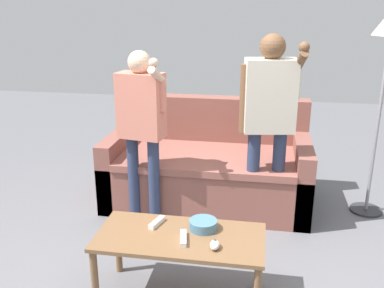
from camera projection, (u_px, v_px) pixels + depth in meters
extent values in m
cube|color=brown|center=(208.00, 179.00, 4.02)|extent=(1.83, 0.95, 0.43)
cube|color=#94584D|center=(207.00, 158.00, 3.87)|extent=(1.55, 0.83, 0.06)
cube|color=brown|center=(213.00, 121.00, 4.23)|extent=(1.83, 0.18, 0.49)
cube|color=brown|center=(121.00, 164.00, 4.12)|extent=(0.14, 0.95, 0.64)
cube|color=brown|center=(301.00, 175.00, 3.85)|extent=(0.14, 0.95, 0.64)
cube|color=brown|center=(180.00, 237.00, 2.61)|extent=(1.02, 0.49, 0.03)
cylinder|color=brown|center=(95.00, 281.00, 2.56)|extent=(0.04, 0.04, 0.42)
cylinder|color=brown|center=(118.00, 244.00, 2.95)|extent=(0.04, 0.04, 0.42)
cylinder|color=brown|center=(259.00, 257.00, 2.80)|extent=(0.04, 0.04, 0.42)
cylinder|color=teal|center=(203.00, 225.00, 2.67)|extent=(0.18, 0.18, 0.06)
ellipsoid|color=white|center=(215.00, 245.00, 2.46)|extent=(0.06, 0.09, 0.05)
cylinder|color=#4C4C51|center=(215.00, 240.00, 2.46)|extent=(0.02, 0.02, 0.01)
cylinder|color=#2D2D33|center=(366.00, 210.00, 3.87)|extent=(0.28, 0.28, 0.02)
cylinder|color=gray|center=(377.00, 128.00, 3.63)|extent=(0.03, 0.03, 1.52)
cylinder|color=#2D3856|center=(253.00, 179.00, 3.53)|extent=(0.10, 0.10, 0.82)
cylinder|color=#2D3856|center=(278.00, 179.00, 3.53)|extent=(0.10, 0.10, 0.82)
cube|color=beige|center=(270.00, 96.00, 3.31)|extent=(0.42, 0.27, 0.57)
sphere|color=brown|center=(273.00, 47.00, 3.19)|extent=(0.20, 0.20, 0.20)
cylinder|color=brown|center=(244.00, 99.00, 3.31)|extent=(0.07, 0.07, 0.54)
cylinder|color=beige|center=(296.00, 82.00, 3.27)|extent=(0.07, 0.07, 0.27)
cylinder|color=brown|center=(300.00, 61.00, 3.15)|extent=(0.11, 0.26, 0.21)
sphere|color=brown|center=(304.00, 47.00, 3.04)|extent=(0.08, 0.08, 0.08)
cylinder|color=#2D3856|center=(134.00, 179.00, 3.61)|extent=(0.09, 0.09, 0.76)
cylinder|color=#2D3856|center=(154.00, 182.00, 3.55)|extent=(0.09, 0.09, 0.76)
cube|color=#DB7F6B|center=(141.00, 106.00, 3.38)|extent=(0.39, 0.25, 0.52)
sphere|color=beige|center=(139.00, 62.00, 3.27)|extent=(0.18, 0.18, 0.18)
cylinder|color=beige|center=(121.00, 107.00, 3.45)|extent=(0.07, 0.07, 0.49)
cylinder|color=#DB7F6B|center=(162.00, 95.00, 3.29)|extent=(0.07, 0.07, 0.25)
cylinder|color=beige|center=(158.00, 76.00, 3.18)|extent=(0.10, 0.25, 0.18)
sphere|color=beige|center=(154.00, 63.00, 3.09)|extent=(0.07, 0.07, 0.07)
cube|color=white|center=(157.00, 222.00, 2.73)|extent=(0.08, 0.16, 0.03)
cylinder|color=silver|center=(159.00, 218.00, 2.74)|extent=(0.01, 0.01, 0.00)
cube|color=silver|center=(153.00, 223.00, 2.68)|extent=(0.02, 0.02, 0.00)
cube|color=white|center=(183.00, 238.00, 2.54)|extent=(0.07, 0.17, 0.03)
cylinder|color=silver|center=(183.00, 233.00, 2.57)|extent=(0.01, 0.01, 0.00)
cube|color=silver|center=(183.00, 240.00, 2.49)|extent=(0.02, 0.02, 0.00)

